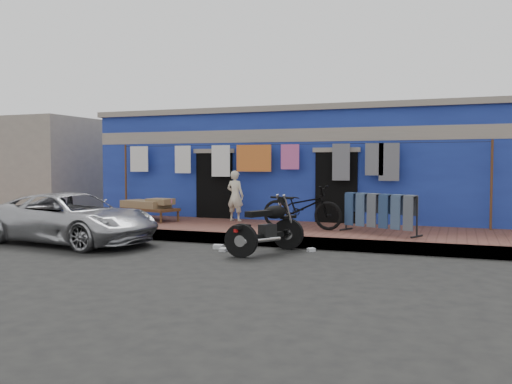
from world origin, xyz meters
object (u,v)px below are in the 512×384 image
Objects in this scene: motorcycle at (266,226)px; charpoy at (150,210)px; car at (72,217)px; bicycle at (302,202)px; jeans_rack at (380,213)px; seated_person at (235,196)px.

motorcycle reaches higher than charpoy.
motorcycle is (4.52, 0.29, -0.03)m from car.
car reaches higher than motorcycle.
bicycle is 1.04× the size of jeans_rack.
bicycle is at bearing 163.48° from seated_person.
car is 6.87m from jeans_rack.
seated_person is at bearing 162.44° from jeans_rack.
seated_person is at bearing 16.71° from charpoy.
bicycle is 2.22m from motorcycle.
seated_person is 4.20m from jeans_rack.
car is 5.27m from bicycle.
jeans_rack reaches higher than charpoy.
jeans_rack is at bearing 171.78° from seated_person.
motorcycle is at bearing 131.45° from seated_person.
bicycle is (4.64, 2.48, 0.29)m from car.
charpoy is at bearing 26.04° from seated_person.
charpoy is at bearing 172.47° from motorcycle.
seated_person is 0.72× the size of charpoy.
jeans_rack is (6.23, -0.60, 0.16)m from charpoy.
seated_person is at bearing -28.37° from car.
bicycle is at bearing 110.39° from motorcycle.
charpoy is 1.00× the size of jeans_rack.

